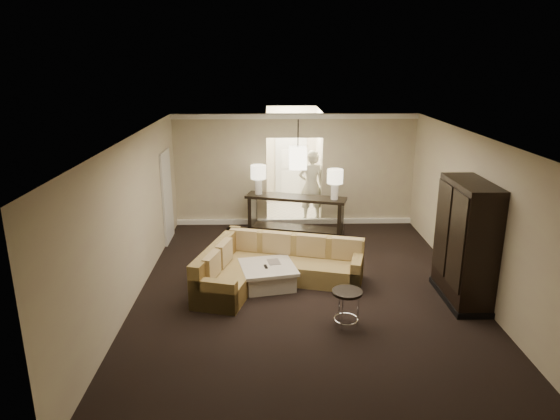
{
  "coord_description": "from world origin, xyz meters",
  "views": [
    {
      "loc": [
        -0.66,
        -8.23,
        4.04
      ],
      "look_at": [
        -0.43,
        1.2,
        1.19
      ],
      "focal_mm": 32.0,
      "sensor_mm": 36.0,
      "label": 1
    }
  ],
  "objects_px": {
    "coffee_table": "(268,275)",
    "armoire": "(465,245)",
    "console_table": "(296,211)",
    "sectional_sofa": "(270,267)",
    "person": "(311,182)",
    "drink_table": "(347,301)"
  },
  "relations": [
    {
      "from": "armoire",
      "to": "sectional_sofa",
      "type": "bearing_deg",
      "value": 167.45
    },
    {
      "from": "coffee_table",
      "to": "drink_table",
      "type": "height_order",
      "value": "drink_table"
    },
    {
      "from": "console_table",
      "to": "drink_table",
      "type": "xyz_separation_m",
      "value": [
        0.57,
        -4.4,
        -0.12
      ]
    },
    {
      "from": "drink_table",
      "to": "person",
      "type": "bearing_deg",
      "value": 91.12
    },
    {
      "from": "console_table",
      "to": "drink_table",
      "type": "bearing_deg",
      "value": -66.53
    },
    {
      "from": "console_table",
      "to": "armoire",
      "type": "xyz_separation_m",
      "value": [
        2.7,
        -3.54,
        0.47
      ]
    },
    {
      "from": "sectional_sofa",
      "to": "console_table",
      "type": "relative_size",
      "value": 1.3
    },
    {
      "from": "armoire",
      "to": "drink_table",
      "type": "height_order",
      "value": "armoire"
    },
    {
      "from": "sectional_sofa",
      "to": "person",
      "type": "distance_m",
      "value": 4.11
    },
    {
      "from": "coffee_table",
      "to": "armoire",
      "type": "bearing_deg",
      "value": -10.73
    },
    {
      "from": "coffee_table",
      "to": "console_table",
      "type": "distance_m",
      "value": 3.0
    },
    {
      "from": "coffee_table",
      "to": "armoire",
      "type": "relative_size",
      "value": 0.55
    },
    {
      "from": "console_table",
      "to": "armoire",
      "type": "bearing_deg",
      "value": -36.55
    },
    {
      "from": "sectional_sofa",
      "to": "console_table",
      "type": "bearing_deg",
      "value": 92.34
    },
    {
      "from": "sectional_sofa",
      "to": "person",
      "type": "xyz_separation_m",
      "value": [
        1.09,
        3.9,
        0.69
      ]
    },
    {
      "from": "sectional_sofa",
      "to": "armoire",
      "type": "height_order",
      "value": "armoire"
    },
    {
      "from": "armoire",
      "to": "drink_table",
      "type": "xyz_separation_m",
      "value": [
        -2.13,
        -0.86,
        -0.59
      ]
    },
    {
      "from": "drink_table",
      "to": "person",
      "type": "height_order",
      "value": "person"
    },
    {
      "from": "sectional_sofa",
      "to": "armoire",
      "type": "xyz_separation_m",
      "value": [
        3.33,
        -0.74,
        0.69
      ]
    },
    {
      "from": "person",
      "to": "sectional_sofa",
      "type": "bearing_deg",
      "value": 65.6
    },
    {
      "from": "sectional_sofa",
      "to": "person",
      "type": "bearing_deg",
      "value": 89.45
    },
    {
      "from": "coffee_table",
      "to": "person",
      "type": "xyz_separation_m",
      "value": [
        1.13,
        4.0,
        0.82
      ]
    }
  ]
}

